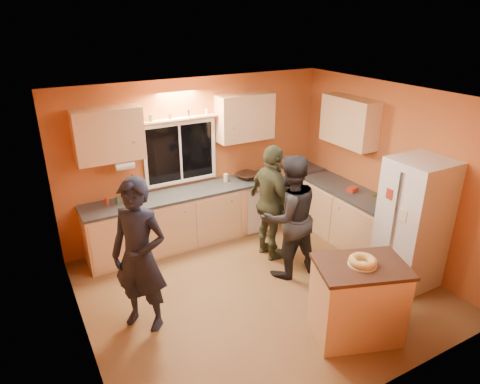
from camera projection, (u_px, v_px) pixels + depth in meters
ground at (260, 289)px, 5.87m from camera, size 4.50×4.50×0.00m
room_shell at (254, 168)px, 5.62m from camera, size 4.54×4.04×2.61m
back_counter at (208, 212)px, 7.06m from camera, size 4.23×0.62×0.90m
right_counter at (347, 215)px, 6.96m from camera, size 0.62×1.84×0.90m
refrigerator at (413, 224)px, 5.72m from camera, size 0.72×0.70×1.80m
island at (358, 300)px, 4.87m from camera, size 1.16×0.97×0.96m
bundt_pastry at (363, 261)px, 4.66m from camera, size 0.31×0.31×0.09m
person_left at (140, 256)px, 4.87m from camera, size 0.80×0.81×1.89m
person_center at (289, 217)px, 5.91m from camera, size 0.90×0.72×1.79m
person_right at (272, 203)px, 6.33m from camera, size 0.44×1.05×1.78m
mixing_bowl at (247, 176)px, 7.25m from camera, size 0.46×0.46×0.09m
utensil_crock at (136, 196)px, 6.36m from camera, size 0.14×0.14×0.17m
potted_plant at (381, 199)px, 6.14m from camera, size 0.30×0.28×0.26m
red_box at (352, 189)px, 6.72m from camera, size 0.18×0.16×0.07m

